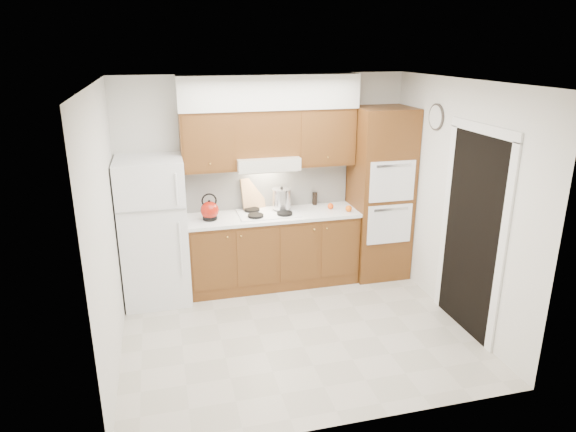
{
  "coord_description": "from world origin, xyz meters",
  "views": [
    {
      "loc": [
        -1.28,
        -4.68,
        2.92
      ],
      "look_at": [
        0.03,
        0.45,
        1.15
      ],
      "focal_mm": 32.0,
      "sensor_mm": 36.0,
      "label": 1
    }
  ],
  "objects_px": {
    "fridge": "(154,231)",
    "oven_cabinet": "(380,194)",
    "stock_pot": "(282,199)",
    "kettle": "(210,210)"
  },
  "relations": [
    {
      "from": "oven_cabinet",
      "to": "stock_pot",
      "type": "distance_m",
      "value": 1.28
    },
    {
      "from": "kettle",
      "to": "stock_pot",
      "type": "bearing_deg",
      "value": 12.41
    },
    {
      "from": "fridge",
      "to": "oven_cabinet",
      "type": "xyz_separation_m",
      "value": [
        2.85,
        0.03,
        0.24
      ]
    },
    {
      "from": "oven_cabinet",
      "to": "stock_pot",
      "type": "height_order",
      "value": "oven_cabinet"
    },
    {
      "from": "kettle",
      "to": "stock_pot",
      "type": "height_order",
      "value": "stock_pot"
    },
    {
      "from": "stock_pot",
      "to": "kettle",
      "type": "bearing_deg",
      "value": -171.18
    },
    {
      "from": "oven_cabinet",
      "to": "kettle",
      "type": "bearing_deg",
      "value": -179.4
    },
    {
      "from": "oven_cabinet",
      "to": "fridge",
      "type": "bearing_deg",
      "value": -179.3
    },
    {
      "from": "fridge",
      "to": "stock_pot",
      "type": "xyz_separation_m",
      "value": [
        1.57,
        0.15,
        0.23
      ]
    },
    {
      "from": "fridge",
      "to": "oven_cabinet",
      "type": "distance_m",
      "value": 2.86
    }
  ]
}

